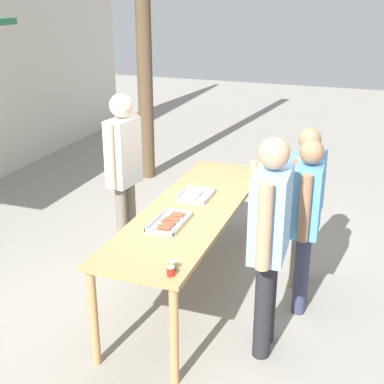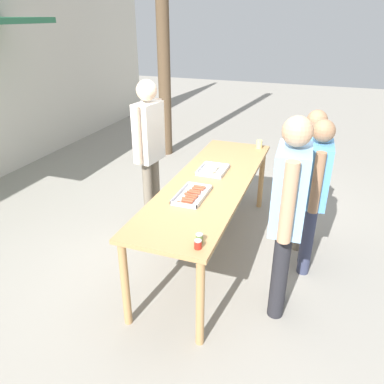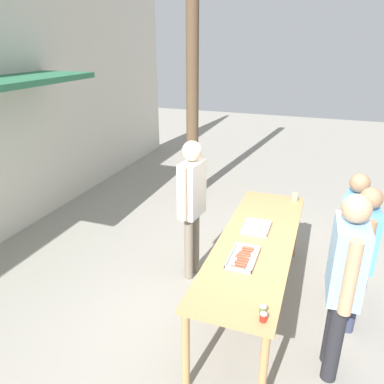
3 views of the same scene
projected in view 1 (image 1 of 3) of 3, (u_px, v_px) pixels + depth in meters
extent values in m
plane|color=gray|center=(192.00, 289.00, 5.31)|extent=(24.00, 24.00, 0.00)
cube|color=tan|center=(192.00, 209.00, 4.99)|extent=(2.73, 0.80, 0.04)
cylinder|color=tan|center=(174.00, 336.00, 3.91)|extent=(0.07, 0.07, 0.85)
cylinder|color=tan|center=(257.00, 207.00, 6.19)|extent=(0.07, 0.07, 0.85)
cylinder|color=tan|center=(94.00, 318.00, 4.12)|extent=(0.07, 0.07, 0.85)
cylinder|color=tan|center=(203.00, 199.00, 6.40)|extent=(0.07, 0.07, 0.85)
cube|color=silver|center=(169.00, 224.00, 4.63)|extent=(0.48, 0.26, 0.01)
cube|color=silver|center=(183.00, 223.00, 4.58)|extent=(0.48, 0.01, 0.03)
cube|color=silver|center=(156.00, 219.00, 4.66)|extent=(0.48, 0.01, 0.03)
cube|color=silver|center=(159.00, 232.00, 4.41)|extent=(0.01, 0.26, 0.03)
cube|color=silver|center=(179.00, 211.00, 4.82)|extent=(0.01, 0.26, 0.03)
cylinder|color=brown|center=(160.00, 231.00, 4.45)|extent=(0.03, 0.14, 0.02)
cylinder|color=brown|center=(164.00, 228.00, 4.49)|extent=(0.03, 0.11, 0.03)
cylinder|color=brown|center=(165.00, 226.00, 4.53)|extent=(0.03, 0.12, 0.03)
cylinder|color=brown|center=(168.00, 224.00, 4.58)|extent=(0.03, 0.11, 0.02)
cylinder|color=brown|center=(169.00, 222.00, 4.62)|extent=(0.04, 0.15, 0.02)
cylinder|color=brown|center=(171.00, 220.00, 4.67)|extent=(0.03, 0.14, 0.03)
cylinder|color=brown|center=(173.00, 218.00, 4.71)|extent=(0.03, 0.12, 0.02)
cylinder|color=brown|center=(176.00, 216.00, 4.75)|extent=(0.03, 0.12, 0.03)
cylinder|color=brown|center=(179.00, 213.00, 4.79)|extent=(0.03, 0.12, 0.03)
cube|color=silver|center=(196.00, 196.00, 5.22)|extent=(0.36, 0.30, 0.01)
cube|color=silver|center=(210.00, 196.00, 5.17)|extent=(0.36, 0.01, 0.03)
cube|color=silver|center=(182.00, 193.00, 5.26)|extent=(0.36, 0.01, 0.03)
cube|color=silver|center=(190.00, 201.00, 5.06)|extent=(0.01, 0.30, 0.03)
cube|color=silver|center=(202.00, 188.00, 5.37)|extent=(0.01, 0.30, 0.03)
ellipsoid|color=beige|center=(190.00, 198.00, 5.10)|extent=(0.06, 0.12, 0.05)
ellipsoid|color=beige|center=(193.00, 196.00, 5.16)|extent=(0.07, 0.12, 0.05)
ellipsoid|color=beige|center=(195.00, 194.00, 5.22)|extent=(0.08, 0.12, 0.05)
ellipsoid|color=beige|center=(198.00, 191.00, 5.27)|extent=(0.08, 0.12, 0.05)
ellipsoid|color=beige|center=(199.00, 189.00, 5.33)|extent=(0.07, 0.11, 0.04)
cylinder|color=#B22319|center=(171.00, 272.00, 3.80)|extent=(0.06, 0.06, 0.06)
cylinder|color=#B2B2B7|center=(171.00, 267.00, 3.78)|extent=(0.06, 0.06, 0.01)
cylinder|color=#567A38|center=(173.00, 266.00, 3.88)|extent=(0.06, 0.06, 0.06)
cylinder|color=#B2B2B7|center=(173.00, 261.00, 3.86)|extent=(0.06, 0.06, 0.01)
cylinder|color=#DBC67A|center=(253.00, 166.00, 5.95)|extent=(0.08, 0.08, 0.11)
cylinder|color=#756B5B|center=(122.00, 225.00, 5.68)|extent=(0.11, 0.11, 0.88)
cylinder|color=#756B5B|center=(131.00, 219.00, 5.82)|extent=(0.11, 0.11, 0.88)
cube|color=silver|center=(123.00, 152.00, 5.47)|extent=(0.41, 0.26, 0.69)
sphere|color=beige|center=(121.00, 105.00, 5.29)|extent=(0.24, 0.24, 0.24)
cylinder|color=beige|center=(110.00, 157.00, 5.27)|extent=(0.09, 0.09, 0.66)
cylinder|color=beige|center=(136.00, 145.00, 5.65)|extent=(0.09, 0.09, 0.66)
cylinder|color=#232328|center=(268.00, 295.00, 4.40)|extent=(0.14, 0.14, 0.87)
cylinder|color=#232328|center=(263.00, 309.00, 4.21)|extent=(0.14, 0.14, 0.87)
cube|color=#84B2DB|center=(271.00, 214.00, 4.03)|extent=(0.49, 0.28, 0.69)
sphere|color=tan|center=(274.00, 153.00, 3.85)|extent=(0.23, 0.23, 0.23)
cylinder|color=tan|center=(276.00, 198.00, 4.28)|extent=(0.11, 0.11, 0.65)
cylinder|color=tan|center=(264.00, 228.00, 3.76)|extent=(0.11, 0.11, 0.65)
cylinder|color=#756B5B|center=(304.00, 245.00, 5.36)|extent=(0.12, 0.12, 0.77)
cylinder|color=#756B5B|center=(297.00, 252.00, 5.22)|extent=(0.12, 0.12, 0.77)
cube|color=#5193D1|center=(306.00, 183.00, 5.04)|extent=(0.45, 0.31, 0.61)
sphere|color=#936B4C|center=(310.00, 139.00, 4.89)|extent=(0.21, 0.21, 0.21)
cylinder|color=#936B4C|center=(316.00, 174.00, 5.23)|extent=(0.09, 0.09, 0.58)
cylinder|color=#936B4C|center=(296.00, 189.00, 4.84)|extent=(0.09, 0.09, 0.58)
cylinder|color=#333851|center=(303.00, 265.00, 4.97)|extent=(0.12, 0.12, 0.78)
cylinder|color=#333851|center=(301.00, 275.00, 4.80)|extent=(0.12, 0.12, 0.78)
cube|color=#5193D1|center=(308.00, 199.00, 4.63)|extent=(0.42, 0.25, 0.62)
sphere|color=#936B4C|center=(312.00, 152.00, 4.48)|extent=(0.21, 0.21, 0.21)
cylinder|color=#936B4C|center=(311.00, 188.00, 4.85)|extent=(0.09, 0.09, 0.59)
cylinder|color=#936B4C|center=(305.00, 208.00, 4.40)|extent=(0.09, 0.09, 0.59)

